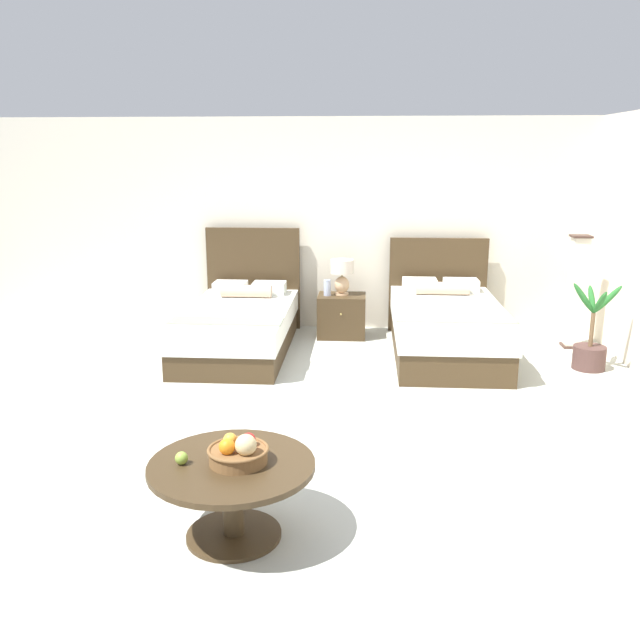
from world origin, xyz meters
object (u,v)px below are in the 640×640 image
Objects in this scene: nightstand at (342,316)px; coffee_table at (232,482)px; bed_near_window at (240,325)px; potted_palm at (590,348)px; vase at (327,288)px; floor_lamp_corner at (576,292)px; fruit_bowl at (239,452)px; table_lamp at (342,273)px; loose_apple at (182,458)px; bed_near_corner at (446,326)px.

coffee_table is at bearing -95.85° from nightstand.
bed_near_window is 2.43× the size of potted_palm.
vase is 2.84m from floor_lamp_corner.
fruit_bowl is at bearing -131.95° from potted_palm.
fruit_bowl is at bearing -126.37° from floor_lamp_corner.
loose_apple is (-0.73, -4.51, -0.27)m from table_lamp.
bed_near_corner is at bearing 67.25° from fruit_bowl.
bed_near_window is at bearing -149.03° from table_lamp.
bed_near_corner is at bearing -165.33° from floor_lamp_corner.
nightstand is at bearing 173.92° from floor_lamp_corner.
coffee_table is at bearing 179.67° from fruit_bowl.
potted_palm is (2.77, -1.06, -0.38)m from vase.
loose_apple is 0.06× the size of floor_lamp_corner.
table_lamp is at bearing 19.28° from vase.
bed_near_window is at bearing 100.61° from fruit_bowl.
potted_palm is at bearing -21.03° from vase.
table_lamp reaches higher than nightstand.
floor_lamp_corner is (2.66, -0.30, -0.13)m from table_lamp.
table_lamp is at bearing 84.72° from fruit_bowl.
nightstand is at bearing 84.15° from coffee_table.
table_lamp is at bearing 149.43° from bed_near_corner.
vase is 4.43m from coffee_table.
coffee_table is 5.21m from floor_lamp_corner.
bed_near_corner reaches higher than nightstand.
fruit_bowl is at bearing 6.74° from loose_apple.
vase is 2.60× the size of loose_apple.
vase reaches higher than coffee_table.
fruit_bowl is 5.18m from floor_lamp_corner.
table_lamp is at bearing 90.00° from nightstand.
table_lamp is 2.23× the size of vase.
coffee_table is 0.19m from fruit_bowl.
bed_near_corner is at bearing -29.84° from nightstand.
table_lamp is 0.25m from vase.
vase is 2.99m from potted_palm.
floor_lamp_corner is at bearing 85.71° from potted_palm.
bed_near_corner is at bearing -30.57° from table_lamp.
vase is at bearing 32.83° from bed_near_window.
table_lamp reaches higher than vase.
nightstand is 2.70m from floor_lamp_corner.
loose_apple is 4.75m from potted_palm.
coffee_table is (-0.46, -4.47, -0.43)m from table_lamp.
fruit_bowl is at bearing -0.33° from coffee_table.
vase is at bearing 86.31° from coffee_table.
nightstand is 0.39m from vase.
coffee_table is at bearing -95.82° from table_lamp.
vase reaches higher than nightstand.
bed_near_window is 11.62× the size of vase.
bed_near_window is at bearing 173.13° from potted_palm.
coffee_table is at bearing -113.29° from bed_near_corner.
nightstand is 7.75× the size of loose_apple.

